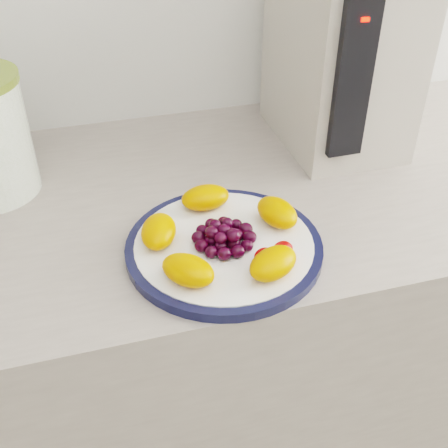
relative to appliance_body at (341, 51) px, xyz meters
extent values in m
cube|color=#A0948A|center=(-0.30, -0.12, -0.62)|extent=(3.50, 0.60, 0.90)
cube|color=#887050|center=(-0.30, -0.12, -0.65)|extent=(3.48, 0.58, 0.84)
cylinder|color=#101434|center=(-0.29, -0.28, -0.16)|extent=(0.28, 0.28, 0.01)
cylinder|color=white|center=(-0.29, -0.28, -0.16)|extent=(0.26, 0.26, 0.02)
cube|color=#B5AB9E|center=(0.00, 0.00, 0.00)|extent=(0.20, 0.27, 0.34)
cube|color=black|center=(-0.05, -0.14, 0.00)|extent=(0.06, 0.02, 0.25)
cube|color=#FF0C05|center=(-0.05, -0.15, 0.10)|extent=(0.01, 0.01, 0.01)
ellipsoid|color=orange|center=(-0.21, -0.26, -0.14)|extent=(0.07, 0.09, 0.04)
ellipsoid|color=orange|center=(-0.30, -0.19, -0.14)|extent=(0.08, 0.05, 0.04)
ellipsoid|color=orange|center=(-0.38, -0.25, -0.14)|extent=(0.07, 0.09, 0.04)
ellipsoid|color=orange|center=(-0.36, -0.35, -0.14)|extent=(0.09, 0.09, 0.04)
ellipsoid|color=orange|center=(-0.25, -0.36, -0.14)|extent=(0.09, 0.08, 0.04)
ellipsoid|color=black|center=(-0.29, -0.28, -0.15)|extent=(0.02, 0.02, 0.02)
ellipsoid|color=black|center=(-0.28, -0.28, -0.14)|extent=(0.02, 0.02, 0.02)
ellipsoid|color=black|center=(-0.28, -0.27, -0.15)|extent=(0.02, 0.02, 0.02)
ellipsoid|color=black|center=(-0.30, -0.27, -0.15)|extent=(0.02, 0.02, 0.02)
ellipsoid|color=black|center=(-0.31, -0.28, -0.14)|extent=(0.02, 0.02, 0.02)
ellipsoid|color=black|center=(-0.30, -0.30, -0.15)|extent=(0.02, 0.02, 0.02)
ellipsoid|color=black|center=(-0.28, -0.30, -0.14)|extent=(0.02, 0.02, 0.02)
ellipsoid|color=black|center=(-0.26, -0.27, -0.14)|extent=(0.02, 0.02, 0.02)
ellipsoid|color=black|center=(-0.27, -0.26, -0.15)|extent=(0.02, 0.02, 0.02)
ellipsoid|color=black|center=(-0.28, -0.25, -0.14)|extent=(0.02, 0.02, 0.02)
ellipsoid|color=black|center=(-0.30, -0.25, -0.14)|extent=(0.02, 0.02, 0.02)
ellipsoid|color=black|center=(-0.32, -0.26, -0.15)|extent=(0.02, 0.02, 0.02)
ellipsoid|color=black|center=(-0.33, -0.27, -0.14)|extent=(0.02, 0.02, 0.02)
ellipsoid|color=black|center=(-0.33, -0.29, -0.14)|extent=(0.02, 0.02, 0.02)
ellipsoid|color=black|center=(-0.32, -0.31, -0.14)|extent=(0.02, 0.02, 0.02)
ellipsoid|color=black|center=(-0.30, -0.32, -0.14)|extent=(0.02, 0.02, 0.02)
ellipsoid|color=black|center=(-0.28, -0.32, -0.14)|extent=(0.02, 0.02, 0.02)
ellipsoid|color=black|center=(-0.27, -0.31, -0.14)|extent=(0.02, 0.02, 0.02)
ellipsoid|color=black|center=(-0.26, -0.29, -0.14)|extent=(0.02, 0.02, 0.02)
ellipsoid|color=black|center=(-0.29, -0.28, -0.13)|extent=(0.02, 0.02, 0.02)
ellipsoid|color=black|center=(-0.29, -0.27, -0.13)|extent=(0.02, 0.02, 0.02)
ellipsoid|color=black|center=(-0.30, -0.27, -0.13)|extent=(0.02, 0.02, 0.02)
ellipsoid|color=black|center=(-0.31, -0.28, -0.13)|extent=(0.02, 0.02, 0.02)
ellipsoid|color=black|center=(-0.30, -0.30, -0.13)|extent=(0.02, 0.02, 0.02)
ellipsoid|color=black|center=(-0.29, -0.30, -0.13)|extent=(0.02, 0.02, 0.02)
ellipsoid|color=red|center=(-0.25, -0.34, -0.14)|extent=(0.03, 0.03, 0.02)
ellipsoid|color=red|center=(-0.22, -0.33, -0.14)|extent=(0.03, 0.03, 0.02)
ellipsoid|color=red|center=(-0.24, -0.36, -0.14)|extent=(0.04, 0.04, 0.02)
camera|label=1|loc=(-0.46, -0.88, 0.35)|focal=45.00mm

